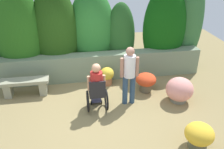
# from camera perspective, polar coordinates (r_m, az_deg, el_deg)

# --- Properties ---
(ground_plane) EXTENTS (12.39, 12.39, 0.00)m
(ground_plane) POSITION_cam_1_polar(r_m,az_deg,el_deg) (6.49, -3.21, -8.12)
(ground_plane) COLOR olive
(stone_retaining_wall) EXTENTS (7.02, 0.42, 0.85)m
(stone_retaining_wall) POSITION_cam_1_polar(r_m,az_deg,el_deg) (7.76, -4.72, 1.86)
(stone_retaining_wall) COLOR gray
(stone_retaining_wall) RESTS_ON ground
(hedge_backdrop) EXTENTS (7.58, 1.26, 3.11)m
(hedge_backdrop) POSITION_cam_1_polar(r_m,az_deg,el_deg) (7.89, -6.24, 10.12)
(hedge_backdrop) COLOR #366B3A
(hedge_backdrop) RESTS_ON ground
(stone_bench) EXTENTS (1.32, 0.38, 0.49)m
(stone_bench) POSITION_cam_1_polar(r_m,az_deg,el_deg) (7.34, -19.63, -2.34)
(stone_bench) COLOR gray
(stone_bench) RESTS_ON ground
(person_in_wheelchair) EXTENTS (0.53, 0.66, 1.33)m
(person_in_wheelchair) POSITION_cam_1_polar(r_m,az_deg,el_deg) (6.17, -3.61, -3.26)
(person_in_wheelchair) COLOR black
(person_in_wheelchair) RESTS_ON ground
(person_standing_companion) EXTENTS (0.49, 0.30, 1.62)m
(person_standing_companion) POSITION_cam_1_polar(r_m,az_deg,el_deg) (6.27, 4.09, 0.51)
(person_standing_companion) COLOR #2E4865
(person_standing_companion) RESTS_ON ground
(flower_pot_purple_near) EXTENTS (0.60, 0.60, 0.55)m
(flower_pot_purple_near) POSITION_cam_1_polar(r_m,az_deg,el_deg) (7.18, 7.93, -1.52)
(flower_pot_purple_near) COLOR brown
(flower_pot_purple_near) RESTS_ON ground
(flower_pot_terracotta_by_wall) EXTENTS (0.74, 0.74, 0.69)m
(flower_pot_terracotta_by_wall) POSITION_cam_1_polar(r_m,az_deg,el_deg) (6.90, 15.48, -3.58)
(flower_pot_terracotta_by_wall) COLOR gray
(flower_pot_terracotta_by_wall) RESTS_ON ground
(flower_pot_red_accent) EXTENTS (0.61, 0.61, 0.57)m
(flower_pot_red_accent) POSITION_cam_1_polar(r_m,az_deg,el_deg) (5.55, 19.70, -13.27)
(flower_pot_red_accent) COLOR brown
(flower_pot_red_accent) RESTS_ON ground
(flower_pot_small_foreground) EXTENTS (0.44, 0.44, 0.56)m
(flower_pot_small_foreground) POSITION_cam_1_polar(r_m,az_deg,el_deg) (7.47, -1.21, -0.20)
(flower_pot_small_foreground) COLOR #A66742
(flower_pot_small_foreground) RESTS_ON ground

